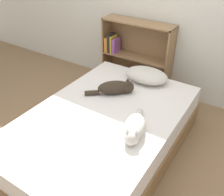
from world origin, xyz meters
TOP-DOWN VIEW (x-y plane):
  - ground_plane at (0.00, 0.00)m, footprint 8.00×8.00m
  - bed at (0.00, 0.00)m, footprint 1.31×2.01m
  - pillow at (0.05, 0.80)m, footprint 0.50×0.35m
  - cat_light at (0.37, -0.09)m, footprint 0.26×0.47m
  - cat_dark at (-0.09, 0.38)m, footprint 0.43×0.39m
  - bookshelf at (-0.38, 1.33)m, footprint 0.96×0.26m

SIDE VIEW (x-z plane):
  - ground_plane at x=0.00m, z-range 0.00..0.00m
  - bed at x=0.00m, z-range 0.00..0.46m
  - bookshelf at x=-0.38m, z-range 0.01..0.97m
  - cat_light at x=0.37m, z-range 0.46..0.61m
  - cat_dark at x=-0.09m, z-range 0.46..0.61m
  - pillow at x=0.05m, z-range 0.47..0.60m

